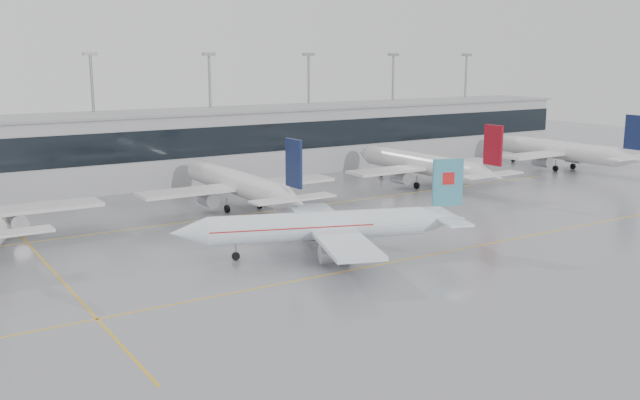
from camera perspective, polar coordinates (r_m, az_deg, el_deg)
ground at (r=76.47m, az=4.87°, el=-5.17°), size 320.00×320.00×0.00m
taxi_line_main at (r=76.47m, az=4.87°, el=-5.16°), size 120.00×0.25×0.01m
taxi_line_north at (r=101.16m, az=-5.50°, el=-1.09°), size 120.00×0.25×0.01m
taxi_line_cross at (r=77.64m, az=-20.37°, el=-5.60°), size 0.25×60.00×0.01m
terminal at (r=129.12m, az=-12.06°, el=4.11°), size 180.00×15.00×12.00m
terminal_glass at (r=121.94m, az=-10.83°, el=4.46°), size 180.00×0.20×5.00m
terminal_roof at (r=128.51m, az=-12.18°, el=6.85°), size 182.00×16.00×0.40m
light_masts at (r=134.06m, az=-13.11°, el=7.48°), size 156.40×1.00×22.60m
air_canada_jet at (r=79.24m, az=0.71°, el=-2.11°), size 32.90×26.35×10.36m
parked_jet_c at (r=103.68m, az=-6.47°, el=1.28°), size 29.64×36.96×11.72m
parked_jet_d at (r=122.92m, az=8.35°, el=2.81°), size 29.64×36.96×11.72m
parked_jet_e at (r=148.05m, az=18.68°, el=3.77°), size 29.64×36.96×11.72m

